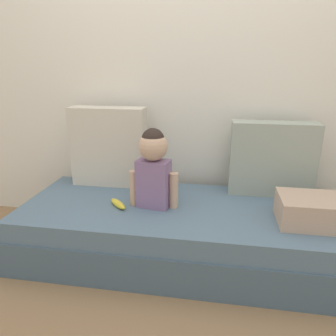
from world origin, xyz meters
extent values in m
plane|color=#93704C|center=(0.00, 0.00, 0.00)|extent=(12.00, 12.00, 0.00)
cube|color=silver|center=(0.00, 0.54, 1.30)|extent=(5.29, 0.10, 2.59)
cube|color=#495F70|center=(0.00, 0.00, 0.12)|extent=(2.09, 0.82, 0.23)
cube|color=slate|center=(0.00, 0.00, 0.29)|extent=(2.02, 0.80, 0.13)
cube|color=beige|center=(-0.57, 0.31, 0.64)|extent=(0.54, 0.16, 0.57)
cube|color=#99A393|center=(0.57, 0.31, 0.61)|extent=(0.56, 0.16, 0.50)
cube|color=gray|center=(-0.17, -0.02, 0.51)|extent=(0.21, 0.15, 0.30)
sphere|color=tan|center=(-0.17, -0.02, 0.75)|extent=(0.18, 0.18, 0.18)
sphere|color=#2D231E|center=(-0.17, -0.02, 0.79)|extent=(0.14, 0.14, 0.14)
cylinder|color=tan|center=(-0.30, -0.02, 0.47)|extent=(0.06, 0.06, 0.23)
cylinder|color=tan|center=(-0.05, -0.02, 0.47)|extent=(0.06, 0.06, 0.23)
ellipsoid|color=yellow|center=(-0.39, -0.07, 0.38)|extent=(0.15, 0.15, 0.04)
cube|color=tan|center=(0.76, -0.10, 0.44)|extent=(0.40, 0.28, 0.16)
camera|label=1|loc=(0.21, -1.79, 1.21)|focal=33.33mm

